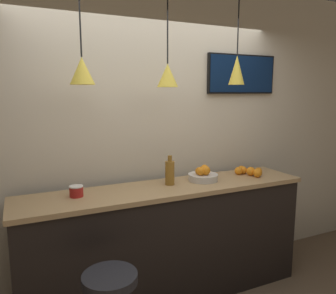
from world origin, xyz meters
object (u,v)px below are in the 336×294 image
at_px(juice_bottle, 170,172).
at_px(spread_jar, 76,191).
at_px(mounted_tv, 242,74).
at_px(fruit_bowl, 203,175).

bearing_deg(juice_bottle, spread_jar, -180.00).
xyz_separation_m(spread_jar, mounted_tv, (1.77, 0.28, 0.96)).
xyz_separation_m(fruit_bowl, mounted_tv, (0.62, 0.28, 0.95)).
relative_size(juice_bottle, spread_jar, 2.44).
distance_m(fruit_bowl, juice_bottle, 0.35).
distance_m(spread_jar, mounted_tv, 2.03).
bearing_deg(spread_jar, mounted_tv, 8.99).
height_order(fruit_bowl, spread_jar, fruit_bowl).
bearing_deg(spread_jar, juice_bottle, 0.00).
bearing_deg(mounted_tv, spread_jar, -171.01).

